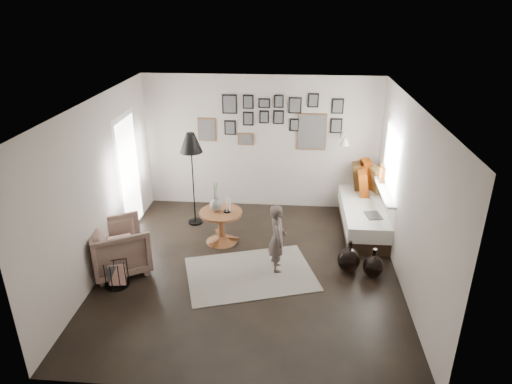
# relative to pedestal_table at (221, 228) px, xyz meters

# --- Properties ---
(ground) EXTENTS (4.80, 4.80, 0.00)m
(ground) POSITION_rel_pedestal_table_xyz_m (0.57, -0.84, -0.26)
(ground) COLOR black
(ground) RESTS_ON ground
(wall_back) EXTENTS (4.50, 0.00, 4.50)m
(wall_back) POSITION_rel_pedestal_table_xyz_m (0.57, 1.56, 1.04)
(wall_back) COLOR #ADA197
(wall_back) RESTS_ON ground
(wall_front) EXTENTS (4.50, 0.00, 4.50)m
(wall_front) POSITION_rel_pedestal_table_xyz_m (0.57, -3.24, 1.04)
(wall_front) COLOR #ADA197
(wall_front) RESTS_ON ground
(wall_left) EXTENTS (0.00, 4.80, 4.80)m
(wall_left) POSITION_rel_pedestal_table_xyz_m (-1.68, -0.84, 1.04)
(wall_left) COLOR #ADA197
(wall_left) RESTS_ON ground
(wall_right) EXTENTS (0.00, 4.80, 4.80)m
(wall_right) POSITION_rel_pedestal_table_xyz_m (2.82, -0.84, 1.04)
(wall_right) COLOR #ADA197
(wall_right) RESTS_ON ground
(ceiling) EXTENTS (4.80, 4.80, 0.00)m
(ceiling) POSITION_rel_pedestal_table_xyz_m (0.57, -0.84, 2.34)
(ceiling) COLOR white
(ceiling) RESTS_ON wall_back
(door_left) EXTENTS (0.00, 2.14, 2.14)m
(door_left) POSITION_rel_pedestal_table_xyz_m (-1.66, 0.36, 0.79)
(door_left) COLOR white
(door_left) RESTS_ON wall_left
(window_right) EXTENTS (0.15, 1.32, 1.30)m
(window_right) POSITION_rel_pedestal_table_xyz_m (2.75, 0.50, 0.67)
(window_right) COLOR white
(window_right) RESTS_ON wall_right
(gallery_wall) EXTENTS (2.74, 0.03, 1.08)m
(gallery_wall) POSITION_rel_pedestal_table_xyz_m (0.86, 1.54, 1.48)
(gallery_wall) COLOR brown
(gallery_wall) RESTS_ON wall_back
(wall_sconce) EXTENTS (0.18, 0.36, 0.16)m
(wall_sconce) POSITION_rel_pedestal_table_xyz_m (2.12, 1.30, 1.20)
(wall_sconce) COLOR white
(wall_sconce) RESTS_ON wall_back
(rug) EXTENTS (2.20, 1.83, 0.01)m
(rug) POSITION_rel_pedestal_table_xyz_m (0.59, -0.97, -0.26)
(rug) COLOR beige
(rug) RESTS_ON ground
(pedestal_table) EXTENTS (0.73, 0.73, 0.57)m
(pedestal_table) POSITION_rel_pedestal_table_xyz_m (0.00, 0.00, 0.00)
(pedestal_table) COLOR brown
(pedestal_table) RESTS_ON ground
(vase) EXTENTS (0.21, 0.21, 0.52)m
(vase) POSITION_rel_pedestal_table_xyz_m (-0.08, 0.02, 0.47)
(vase) COLOR black
(vase) RESTS_ON pedestal_table
(candles) EXTENTS (0.12, 0.12, 0.27)m
(candles) POSITION_rel_pedestal_table_xyz_m (0.11, -0.00, 0.44)
(candles) COLOR black
(candles) RESTS_ON pedestal_table
(daybed) EXTENTS (0.94, 2.25, 1.07)m
(daybed) POSITION_rel_pedestal_table_xyz_m (2.57, 0.86, 0.06)
(daybed) COLOR black
(daybed) RESTS_ON ground
(magazine_on_daybed) EXTENTS (0.29, 0.37, 0.02)m
(magazine_on_daybed) POSITION_rel_pedestal_table_xyz_m (2.57, 0.20, 0.24)
(magazine_on_daybed) COLOR black
(magazine_on_daybed) RESTS_ON daybed
(armchair) EXTENTS (1.16, 1.16, 0.78)m
(armchair) POSITION_rel_pedestal_table_xyz_m (-1.43, -1.00, 0.13)
(armchair) COLOR brown
(armchair) RESTS_ON ground
(armchair_cushion) EXTENTS (0.49, 0.49, 0.16)m
(armchair_cushion) POSITION_rel_pedestal_table_xyz_m (-1.41, -0.95, 0.22)
(armchair_cushion) COLOR white
(armchair_cushion) RESTS_ON armchair
(floor_lamp) EXTENTS (0.41, 0.41, 1.74)m
(floor_lamp) POSITION_rel_pedestal_table_xyz_m (-0.60, 0.66, 1.24)
(floor_lamp) COLOR black
(floor_lamp) RESTS_ON ground
(magazine_basket) EXTENTS (0.43, 0.43, 0.43)m
(magazine_basket) POSITION_rel_pedestal_table_xyz_m (-1.34, -1.42, -0.05)
(magazine_basket) COLOR black
(magazine_basket) RESTS_ON ground
(demijohn_large) EXTENTS (0.35, 0.35, 0.52)m
(demijohn_large) POSITION_rel_pedestal_table_xyz_m (2.09, -0.76, -0.06)
(demijohn_large) COLOR black
(demijohn_large) RESTS_ON ground
(demijohn_small) EXTENTS (0.31, 0.31, 0.48)m
(demijohn_small) POSITION_rel_pedestal_table_xyz_m (2.44, -0.88, -0.08)
(demijohn_small) COLOR black
(demijohn_small) RESTS_ON ground
(child) EXTENTS (0.32, 0.44, 1.10)m
(child) POSITION_rel_pedestal_table_xyz_m (0.99, -0.79, 0.28)
(child) COLOR #544743
(child) RESTS_ON ground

